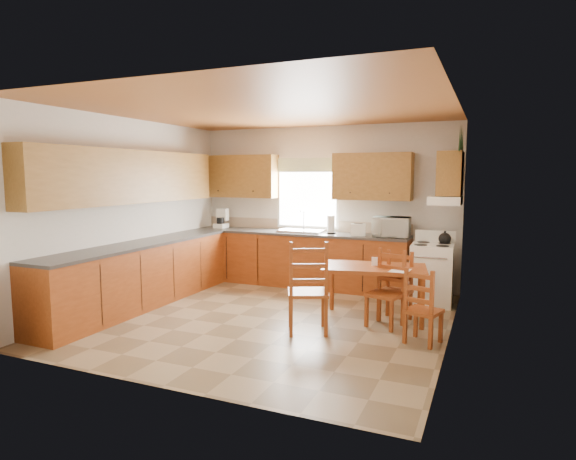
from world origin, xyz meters
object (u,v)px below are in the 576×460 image
at_px(dining_table, 374,293).
at_px(chair_near_left, 308,287).
at_px(chair_near_right, 424,306).
at_px(chair_far_right, 385,289).
at_px(microwave, 391,227).
at_px(stove, 432,275).
at_px(chair_far_left, 395,287).

height_order(dining_table, chair_near_left, chair_near_left).
relative_size(dining_table, chair_near_right, 1.53).
relative_size(chair_near_left, chair_near_right, 1.30).
height_order(chair_near_right, chair_far_right, chair_far_right).
relative_size(microwave, chair_near_right, 0.60).
relative_size(stove, chair_far_left, 0.97).
distance_m(microwave, chair_near_left, 2.34).
distance_m(chair_near_right, chair_far_right, 0.67).
height_order(stove, microwave, microwave).
relative_size(stove, chair_far_right, 0.91).
relative_size(dining_table, chair_near_left, 1.18).
bearing_deg(chair_near_right, chair_near_left, 22.48).
xyz_separation_m(chair_far_left, chair_far_right, (-0.07, -0.29, 0.03)).
bearing_deg(stove, microwave, 152.47).
height_order(dining_table, chair_far_left, chair_far_left).
distance_m(stove, chair_far_left, 1.09).
distance_m(chair_far_left, chair_far_right, 0.30).
xyz_separation_m(stove, chair_far_right, (-0.41, -1.33, 0.04)).
height_order(chair_near_right, chair_far_left, chair_far_left).
bearing_deg(stove, chair_far_right, -109.37).
xyz_separation_m(microwave, chair_near_right, (0.77, -2.07, -0.65)).
xyz_separation_m(stove, dining_table, (-0.61, -1.07, -0.08)).
distance_m(stove, chair_near_left, 2.26).
distance_m(microwave, chair_far_left, 1.52).
distance_m(dining_table, chair_far_right, 0.35).
height_order(chair_near_left, chair_far_right, chair_near_left).
xyz_separation_m(dining_table, chair_near_left, (-0.62, -0.83, 0.20)).
height_order(stove, chair_near_right, stove).
relative_size(microwave, dining_table, 0.40).
xyz_separation_m(chair_near_left, chair_near_right, (1.33, 0.14, -0.13)).
bearing_deg(chair_near_left, chair_far_left, -159.86).
xyz_separation_m(dining_table, chair_far_left, (0.27, 0.04, 0.09)).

